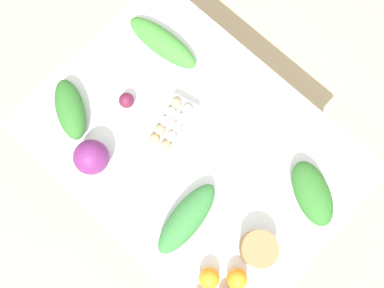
% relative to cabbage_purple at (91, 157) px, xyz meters
% --- Properties ---
extents(ground_plane, '(8.00, 8.00, 0.00)m').
position_rel_cabbage_purple_xyz_m(ground_plane, '(-0.24, -0.32, -0.80)').
color(ground_plane, '#C6B289').
extents(dining_table, '(1.32, 0.98, 0.73)m').
position_rel_cabbage_purple_xyz_m(dining_table, '(-0.24, -0.32, -0.16)').
color(dining_table, silver).
rests_on(dining_table, ground_plane).
extents(cabbage_purple, '(0.14, 0.14, 0.14)m').
position_rel_cabbage_purple_xyz_m(cabbage_purple, '(0.00, 0.00, 0.00)').
color(cabbage_purple, '#6B2366').
rests_on(cabbage_purple, dining_table).
extents(egg_carton, '(0.18, 0.28, 0.09)m').
position_rel_cabbage_purple_xyz_m(egg_carton, '(-0.13, -0.31, -0.03)').
color(egg_carton, '#B7B7B2').
rests_on(egg_carton, dining_table).
extents(paper_bag, '(0.14, 0.14, 0.09)m').
position_rel_cabbage_purple_xyz_m(paper_bag, '(-0.71, -0.20, -0.03)').
color(paper_bag, '#997047').
rests_on(paper_bag, dining_table).
extents(greens_bunch_beet_tops, '(0.30, 0.23, 0.10)m').
position_rel_cabbage_purple_xyz_m(greens_bunch_beet_tops, '(0.22, -0.08, -0.02)').
color(greens_bunch_beet_tops, '#2D6B28').
rests_on(greens_bunch_beet_tops, dining_table).
extents(greens_bunch_dandelion, '(0.37, 0.14, 0.10)m').
position_rel_cabbage_purple_xyz_m(greens_bunch_dandelion, '(0.16, -0.56, -0.02)').
color(greens_bunch_dandelion, '#3D8433').
rests_on(greens_bunch_dandelion, dining_table).
extents(greens_bunch_chard, '(0.30, 0.25, 0.10)m').
position_rel_cabbage_purple_xyz_m(greens_bunch_chard, '(-0.73, -0.50, -0.02)').
color(greens_bunch_chard, '#2D6B28').
rests_on(greens_bunch_chard, dining_table).
extents(greens_bunch_kale, '(0.15, 0.33, 0.09)m').
position_rel_cabbage_purple_xyz_m(greens_bunch_kale, '(-0.44, -0.09, -0.02)').
color(greens_bunch_kale, '#337538').
rests_on(greens_bunch_kale, dining_table).
extents(beet_root, '(0.07, 0.07, 0.07)m').
position_rel_cabbage_purple_xyz_m(beet_root, '(0.09, -0.27, -0.04)').
color(beet_root, '#5B1933').
rests_on(beet_root, dining_table).
extents(orange_1, '(0.08, 0.08, 0.08)m').
position_rel_cabbage_purple_xyz_m(orange_1, '(-0.65, 0.01, -0.03)').
color(orange_1, orange).
rests_on(orange_1, dining_table).
extents(orange_2, '(0.08, 0.08, 0.08)m').
position_rel_cabbage_purple_xyz_m(orange_2, '(-0.73, -0.06, -0.03)').
color(orange_2, orange).
rests_on(orange_2, dining_table).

